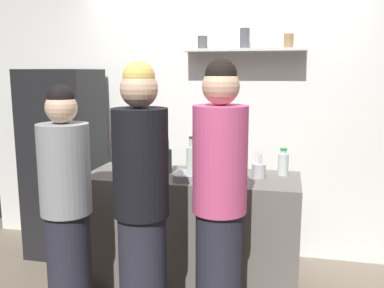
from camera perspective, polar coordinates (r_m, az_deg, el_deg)
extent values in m
cube|color=white|center=(3.91, 3.90, 3.91)|extent=(4.80, 0.10, 2.60)
cube|color=silver|center=(3.71, 7.16, 12.60)|extent=(1.05, 0.22, 0.02)
cylinder|color=#4C4C51|center=(3.77, 1.44, 13.67)|extent=(0.09, 0.09, 0.11)
cylinder|color=#4C4C51|center=(3.72, 7.19, 14.10)|extent=(0.08, 0.08, 0.17)
cylinder|color=olive|center=(3.69, 13.03, 13.53)|extent=(0.08, 0.08, 0.12)
cube|color=black|center=(4.07, -16.94, -2.51)|extent=(0.61, 0.58, 1.72)
cylinder|color=#99999E|center=(3.71, -17.09, -2.33)|extent=(0.02, 0.02, 0.45)
cube|color=#66605B|center=(3.45, 0.00, -11.49)|extent=(1.68, 0.63, 0.90)
cube|color=gray|center=(3.17, 0.92, -4.48)|extent=(0.34, 0.24, 0.05)
cylinder|color=#B2B2B7|center=(3.27, 9.09, -3.61)|extent=(0.11, 0.11, 0.11)
cylinder|color=silver|center=(3.26, 8.87, -2.67)|extent=(0.01, 0.04, 0.15)
cylinder|color=silver|center=(3.26, 9.07, -2.53)|extent=(0.02, 0.02, 0.17)
cylinder|color=silver|center=(3.27, 9.33, -2.59)|extent=(0.02, 0.03, 0.16)
cylinder|color=silver|center=(3.25, 9.13, -2.52)|extent=(0.03, 0.01, 0.17)
cylinder|color=silver|center=(3.25, 9.54, -2.66)|extent=(0.02, 0.03, 0.16)
cylinder|color=silver|center=(3.25, 8.64, -2.42)|extent=(0.02, 0.05, 0.18)
cylinder|color=silver|center=(3.25, 9.22, -2.70)|extent=(0.01, 0.01, 0.15)
cylinder|color=black|center=(3.36, -3.39, -2.37)|extent=(0.07, 0.07, 0.19)
cylinder|color=black|center=(3.34, -3.42, -0.12)|extent=(0.03, 0.03, 0.07)
cylinder|color=gold|center=(3.33, -3.42, 0.63)|extent=(0.03, 0.03, 0.02)
cylinder|color=#472814|center=(3.41, -8.85, -2.00)|extent=(0.08, 0.08, 0.23)
cylinder|color=#472814|center=(3.38, -8.92, 0.72)|extent=(0.03, 0.03, 0.10)
cylinder|color=maroon|center=(3.37, -8.95, 1.69)|extent=(0.04, 0.04, 0.02)
cylinder|color=#B2BFB2|center=(3.45, -0.12, -2.05)|extent=(0.08, 0.08, 0.19)
cylinder|color=#B2BFB2|center=(3.43, -0.12, 0.13)|extent=(0.03, 0.03, 0.08)
cylinder|color=#333333|center=(3.42, -0.12, 0.89)|extent=(0.04, 0.04, 0.02)
cylinder|color=#19471E|center=(3.35, 2.43, -2.12)|extent=(0.08, 0.08, 0.23)
cylinder|color=#19471E|center=(3.33, 2.45, 0.39)|extent=(0.03, 0.03, 0.07)
cylinder|color=black|center=(3.32, 2.45, 1.13)|extent=(0.04, 0.04, 0.02)
cylinder|color=silver|center=(3.37, 12.32, -2.75)|extent=(0.08, 0.08, 0.17)
cylinder|color=silver|center=(3.35, 12.38, -1.08)|extent=(0.05, 0.05, 0.03)
cylinder|color=#268C3F|center=(3.35, 12.40, -0.70)|extent=(0.05, 0.05, 0.02)
cylinder|color=#262633|center=(2.83, 3.66, -17.19)|extent=(0.30, 0.30, 0.84)
cylinder|color=#D14C7F|center=(2.58, 3.85, -2.12)|extent=(0.34, 0.34, 0.66)
sphere|color=#D8AD8C|center=(2.52, 3.96, 7.85)|extent=(0.23, 0.23, 0.23)
sphere|color=black|center=(2.52, 3.98, 9.40)|extent=(0.19, 0.19, 0.19)
cylinder|color=#262633|center=(3.12, -16.34, -15.62)|extent=(0.30, 0.30, 0.77)
cylinder|color=gray|center=(2.90, -16.99, -3.28)|extent=(0.34, 0.34, 0.61)
sphere|color=#D8AD8C|center=(2.84, -17.41, 4.74)|extent=(0.21, 0.21, 0.21)
sphere|color=black|center=(2.83, -17.47, 5.99)|extent=(0.18, 0.18, 0.18)
cylinder|color=#262633|center=(2.80, -6.69, -17.62)|extent=(0.30, 0.30, 0.83)
cylinder|color=black|center=(2.54, -7.03, -2.54)|extent=(0.34, 0.34, 0.66)
sphere|color=#D8AD8C|center=(2.49, -7.24, 7.46)|extent=(0.23, 0.23, 0.23)
sphere|color=#D8B759|center=(2.49, -7.28, 9.02)|extent=(0.19, 0.19, 0.19)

